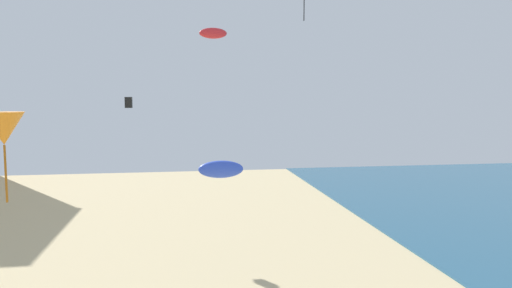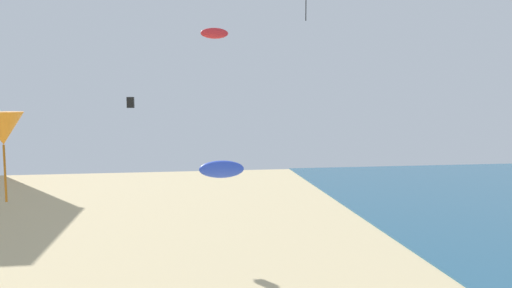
% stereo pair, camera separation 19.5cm
% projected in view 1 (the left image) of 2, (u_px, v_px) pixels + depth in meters
% --- Properties ---
extents(kite_black_box, '(0.49, 0.49, 0.78)m').
position_uv_depth(kite_black_box, '(129.00, 102.00, 33.73)').
color(kite_black_box, black).
extents(kite_orange_delta, '(1.25, 1.25, 2.84)m').
position_uv_depth(kite_orange_delta, '(4.00, 129.00, 14.65)').
color(kite_orange_delta, orange).
extents(kite_blue_parafoil, '(2.39, 0.66, 0.93)m').
position_uv_depth(kite_blue_parafoil, '(221.00, 169.00, 25.04)').
color(kite_blue_parafoil, blue).
extents(kite_red_parafoil, '(1.73, 0.48, 0.67)m').
position_uv_depth(kite_red_parafoil, '(213.00, 33.00, 29.58)').
color(kite_red_parafoil, red).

